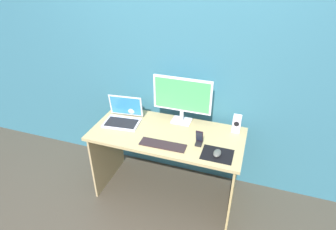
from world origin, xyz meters
TOP-DOWN VIEW (x-y plane):
  - ground_plane at (0.00, 0.00)m, footprint 8.00×8.00m
  - wall_back at (0.00, 0.41)m, footprint 6.00×0.04m
  - desk at (0.00, 0.00)m, footprint 1.36×0.63m
  - monitor at (0.07, 0.23)m, footprint 0.55×0.14m
  - speaker_right at (0.58, 0.23)m, footprint 0.07×0.08m
  - laptop at (-0.46, 0.05)m, footprint 0.35×0.29m
  - fishbowl at (-0.42, 0.22)m, footprint 0.16×0.16m
  - keyboard_external at (0.03, -0.19)m, footprint 0.40×0.12m
  - mousepad at (0.48, -0.16)m, footprint 0.25×0.20m
  - mouse at (0.48, -0.17)m, footprint 0.06×0.10m
  - phone_in_dock at (0.31, -0.08)m, footprint 0.06×0.06m

SIDE VIEW (x-z plane):
  - ground_plane at x=0.00m, z-range 0.00..0.00m
  - desk at x=0.00m, z-range 0.21..0.93m
  - mousepad at x=0.48m, z-range 0.72..0.72m
  - keyboard_external at x=0.03m, z-range 0.72..0.73m
  - mouse at x=0.48m, z-range 0.72..0.76m
  - laptop at x=-0.46m, z-range 0.65..0.88m
  - phone_in_dock at x=0.31m, z-range 0.70..0.84m
  - fishbowl at x=-0.42m, z-range 0.72..0.87m
  - speaker_right at x=0.58m, z-range 0.72..0.88m
  - monitor at x=0.07m, z-range 0.75..1.20m
  - wall_back at x=0.00m, z-range 0.00..2.50m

